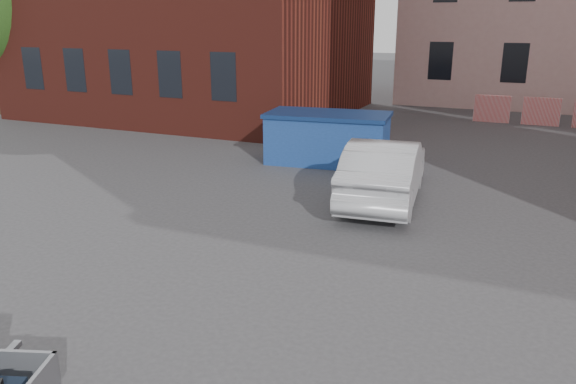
% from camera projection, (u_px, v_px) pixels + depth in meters
% --- Properties ---
extents(ground, '(120.00, 120.00, 0.00)m').
position_uv_depth(ground, '(248.00, 258.00, 9.05)').
color(ground, '#38383A').
rests_on(ground, ground).
extents(far_building, '(6.00, 6.00, 8.00)m').
position_uv_depth(far_building, '(126.00, 15.00, 34.84)').
color(far_building, maroon).
rests_on(far_building, ground).
extents(barriers, '(4.70, 0.18, 1.00)m').
position_uv_depth(barriers, '(541.00, 112.00, 20.42)').
color(barriers, red).
rests_on(barriers, ground).
extents(dumpster, '(3.39, 2.03, 1.35)m').
position_uv_depth(dumpster, '(328.00, 138.00, 14.96)').
color(dumpster, navy).
rests_on(dumpster, ground).
extents(silver_car, '(1.88, 4.18, 1.33)m').
position_uv_depth(silver_car, '(384.00, 170.00, 11.76)').
color(silver_car, '#ADB0B5').
rests_on(silver_car, ground).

